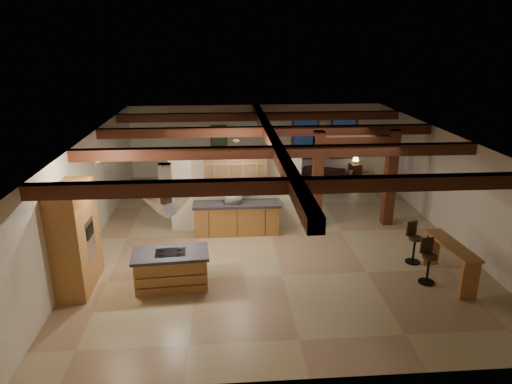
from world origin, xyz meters
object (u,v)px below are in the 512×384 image
(kitchen_island, at_px, (171,269))
(sofa, at_px, (327,173))
(dining_table, at_px, (249,187))
(bar_counter, at_px, (450,256))

(kitchen_island, height_order, sofa, kitchen_island)
(kitchen_island, height_order, dining_table, kitchen_island)
(kitchen_island, relative_size, sofa, 0.89)
(dining_table, relative_size, sofa, 0.94)
(kitchen_island, distance_m, bar_counter, 6.43)
(sofa, relative_size, bar_counter, 1.10)
(dining_table, height_order, sofa, dining_table)
(dining_table, height_order, bar_counter, bar_counter)
(kitchen_island, relative_size, dining_table, 0.95)
(dining_table, bearing_deg, bar_counter, -46.29)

